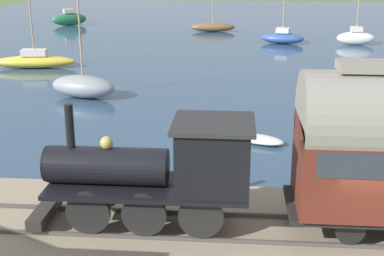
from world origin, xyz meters
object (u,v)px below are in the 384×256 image
sailboat_green (69,19)px  sailboat_gray (83,86)px  sailboat_blue (282,37)px  sailboat_white (356,37)px  steam_locomotive (168,166)px  sailboat_brown (213,27)px  sailboat_yellow (35,61)px  rowboat_far_out (259,139)px

sailboat_green → sailboat_gray: 33.27m
sailboat_blue → sailboat_white: size_ratio=0.71×
sailboat_blue → sailboat_green: size_ratio=0.93×
sailboat_blue → sailboat_green: sailboat_green is taller
steam_locomotive → sailboat_gray: sailboat_gray is taller
sailboat_brown → sailboat_yellow: size_ratio=1.49×
sailboat_brown → sailboat_white: 15.10m
rowboat_far_out → sailboat_blue: bearing=17.7°
sailboat_blue → sailboat_gray: (-20.37, 12.59, 0.09)m
steam_locomotive → sailboat_brown: (42.97, 0.71, -1.69)m
sailboat_white → rowboat_far_out: size_ratio=3.55×
steam_locomotive → sailboat_gray: 16.69m
sailboat_gray → rowboat_far_out: sailboat_gray is taller
sailboat_blue → sailboat_gray: 23.94m
rowboat_far_out → steam_locomotive: bearing=-174.6°
sailboat_brown → rowboat_far_out: (-34.64, -3.54, -0.37)m
steam_locomotive → sailboat_white: (35.35, -12.33, -1.52)m
steam_locomotive → sailboat_green: (46.79, 17.15, -1.44)m
sailboat_brown → sailboat_green: sailboat_brown is taller
sailboat_blue → sailboat_yellow: (-12.51, 18.29, -0.05)m
sailboat_white → sailboat_gray: sailboat_white is taller
sailboat_brown → rowboat_far_out: 34.83m
sailboat_brown → rowboat_far_out: sailboat_brown is taller
steam_locomotive → sailboat_white: size_ratio=0.72×
sailboat_blue → sailboat_gray: sailboat_blue is taller
steam_locomotive → sailboat_yellow: 26.24m
sailboat_gray → sailboat_white: bearing=-28.7°
sailboat_brown → sailboat_white: (-7.62, -13.03, 0.16)m
steam_locomotive → sailboat_brown: size_ratio=0.69×
sailboat_green → sailboat_blue: bearing=-147.2°
sailboat_white → sailboat_green: 31.62m
sailboat_blue → steam_locomotive: bearing=-177.2°
sailboat_white → sailboat_yellow: 27.60m
sailboat_green → rowboat_far_out: size_ratio=2.71×
sailboat_green → sailboat_gray: (-31.58, -10.47, -0.12)m
sailboat_brown → rowboat_far_out: size_ratio=3.70×
steam_locomotive → sailboat_yellow: bearing=28.2°
sailboat_yellow → rowboat_far_out: (-14.74, -15.22, -0.35)m
rowboat_far_out → sailboat_green: bearing=51.6°
sailboat_green → sailboat_yellow: (-23.72, -4.76, -0.26)m
sailboat_green → sailboat_yellow: bearing=160.0°
sailboat_blue → sailboat_gray: size_ratio=1.00×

